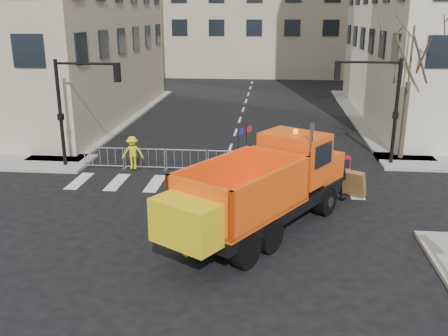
# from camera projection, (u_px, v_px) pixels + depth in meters

# --- Properties ---
(ground) EXTENTS (120.00, 120.00, 0.00)m
(ground) POSITION_uv_depth(u_px,v_px,m) (200.00, 238.00, 17.43)
(ground) COLOR black
(ground) RESTS_ON ground
(sidewalk_back) EXTENTS (64.00, 5.00, 0.15)m
(sidewalk_back) POSITION_uv_depth(u_px,v_px,m) (224.00, 165.00, 25.48)
(sidewalk_back) COLOR gray
(sidewalk_back) RESTS_ON ground
(traffic_light_left) EXTENTS (0.18, 0.18, 5.40)m
(traffic_light_left) POSITION_uv_depth(u_px,v_px,m) (61.00, 115.00, 24.50)
(traffic_light_left) COLOR black
(traffic_light_left) RESTS_ON ground
(traffic_light_right) EXTENTS (0.18, 0.18, 5.40)m
(traffic_light_right) POSITION_uv_depth(u_px,v_px,m) (396.00, 113.00, 24.84)
(traffic_light_right) COLOR black
(traffic_light_right) RESTS_ON ground
(crowd_barriers) EXTENTS (12.60, 0.60, 1.10)m
(crowd_barriers) POSITION_uv_depth(u_px,v_px,m) (207.00, 160.00, 24.55)
(crowd_barriers) COLOR #9EA0A5
(crowd_barriers) RESTS_ON ground
(street_tree) EXTENTS (3.00, 3.00, 7.50)m
(street_tree) POSITION_uv_depth(u_px,v_px,m) (408.00, 90.00, 25.41)
(street_tree) COLOR #382B21
(street_tree) RESTS_ON ground
(plow_truck) EXTENTS (7.58, 9.90, 3.89)m
(plow_truck) POSITION_uv_depth(u_px,v_px,m) (262.00, 187.00, 17.34)
(plow_truck) COLOR black
(plow_truck) RESTS_ON ground
(cop_a) EXTENTS (0.80, 0.69, 1.86)m
(cop_a) POSITION_uv_depth(u_px,v_px,m) (324.00, 181.00, 20.46)
(cop_a) COLOR black
(cop_a) RESTS_ON ground
(cop_b) EXTENTS (1.15, 1.03, 1.96)m
(cop_b) POSITION_uv_depth(u_px,v_px,m) (336.00, 176.00, 20.82)
(cop_b) COLOR black
(cop_b) RESTS_ON ground
(cop_c) EXTENTS (1.19, 1.03, 1.92)m
(cop_c) POSITION_uv_depth(u_px,v_px,m) (307.00, 162.00, 22.83)
(cop_c) COLOR black
(cop_c) RESTS_ON ground
(worker) EXTENTS (1.12, 0.73, 1.63)m
(worker) POSITION_uv_depth(u_px,v_px,m) (133.00, 153.00, 24.38)
(worker) COLOR gold
(worker) RESTS_ON sidewalk_back
(newspaper_box) EXTENTS (0.46, 0.42, 1.10)m
(newspaper_box) POSITION_uv_depth(u_px,v_px,m) (345.00, 168.00, 22.85)
(newspaper_box) COLOR #B50D24
(newspaper_box) RESTS_ON sidewalk_back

